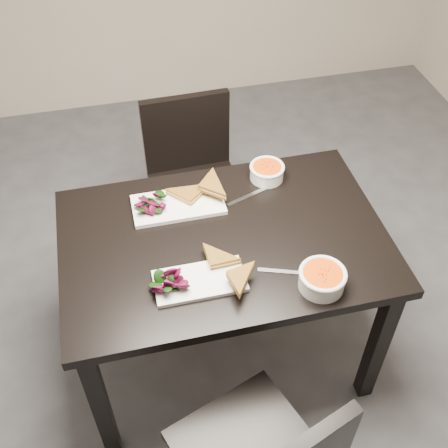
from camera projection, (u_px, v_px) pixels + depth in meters
name	position (u px, v px, depth m)	size (l,w,h in m)	color
ground	(136.00, 438.00, 2.29)	(5.00, 5.00, 0.00)	#47474C
table	(224.00, 255.00, 2.13)	(1.20, 0.80, 0.75)	black
chair_far	(193.00, 174.00, 2.73)	(0.43, 0.43, 0.85)	black
plate_near	(200.00, 281.00, 1.90)	(0.31, 0.16, 0.02)	white
sandwich_near	(217.00, 268.00, 1.90)	(0.16, 0.12, 0.05)	#A47222
salad_near	(170.00, 281.00, 1.87)	(0.10, 0.09, 0.04)	black
soup_bowl_near	(322.00, 278.00, 1.87)	(0.16, 0.16, 0.07)	white
cutlery_near	(284.00, 272.00, 1.94)	(0.18, 0.02, 0.00)	silver
plate_far	(178.00, 205.00, 2.17)	(0.35, 0.18, 0.02)	white
sandwich_far	(195.00, 198.00, 2.14)	(0.18, 0.13, 0.06)	#A47222
salad_far	(152.00, 203.00, 2.13)	(0.11, 0.10, 0.05)	black
soup_bowl_far	(267.00, 171.00, 2.27)	(0.14, 0.14, 0.06)	white
cutlery_far	(247.00, 197.00, 2.21)	(0.18, 0.02, 0.00)	silver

